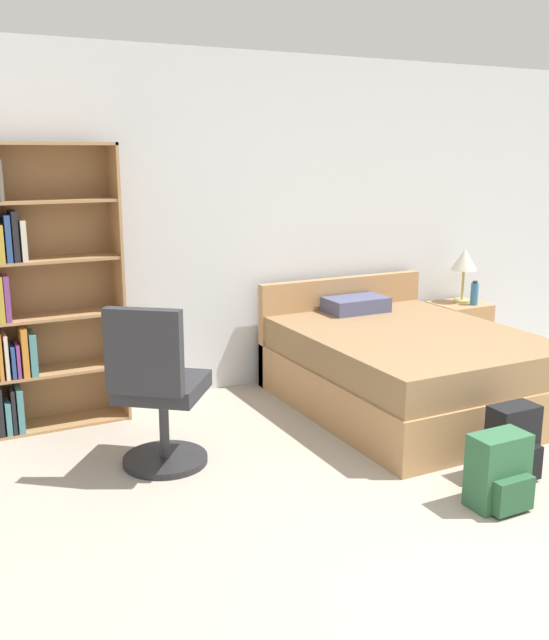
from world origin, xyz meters
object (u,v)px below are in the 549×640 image
Objects in this scene: water_bottle at (474,294)px; backpack_green at (499,473)px; bed at (403,367)px; office_chair at (157,393)px; nightstand at (458,332)px; backpack_black at (513,444)px; bookshelf at (34,291)px; table_lamp at (464,262)px.

water_bottle is 0.53× the size of backpack_green.
bed is 1.42m from water_bottle.
water_bottle is (3.20, 0.87, 0.15)m from office_chair.
office_chair is (-1.97, -0.24, 0.18)m from bed.
nightstand is 1.31× the size of backpack_green.
bed is 1.59m from backpack_green.
backpack_black is (-1.33, -2.02, -0.06)m from nightstand.
bookshelf is at bearing 130.94° from backpack_green.
office_chair is 3.32m from water_bottle.
backpack_black is at bearing -124.03° from table_lamp.
office_chair is 3.29m from nightstand.
bookshelf is 1.87× the size of office_chair.
backpack_black is at bearing -29.86° from office_chair.
nightstand is at bearing 32.32° from bed.
bookshelf is at bearing 116.32° from office_chair.
nightstand is (3.13, 0.98, -0.22)m from office_chair.
table_lamp is 2.57m from backpack_black.
bed is at bearing -152.85° from water_bottle.
backpack_green is at bearing -145.05° from backpack_black.
bed is at bearing -147.68° from nightstand.
nightstand reaches higher than backpack_black.
office_chair is at bearing -172.98° from bed.
bookshelf is at bearing 179.30° from nightstand.
nightstand is at bearing 53.54° from backpack_green.
backpack_green is at bearing -40.53° from office_chair.
nightstand is 1.10× the size of table_lamp.
nightstand reaches higher than backpack_green.
bed is 8.97× the size of water_bottle.
bookshelf reaches higher than backpack_black.
office_chair is 2.10m from backpack_black.
table_lamp is at bearing 34.55° from nightstand.
bed is 1.99m from office_chair.
water_bottle is (3.71, -0.15, -0.32)m from bookshelf.
bed reaches higher than water_bottle.
backpack_black is (-1.40, -1.91, -0.43)m from water_bottle.
office_chair is 1.97m from backpack_green.
office_chair reaches higher than water_bottle.
table_lamp reaches higher than water_bottle.
nightstand is 2.42m from backpack_black.
water_bottle is (0.07, -0.10, 0.37)m from nightstand.
nightstand is at bearing -0.70° from bookshelf.
table_lamp is at bearing 94.60° from water_bottle.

